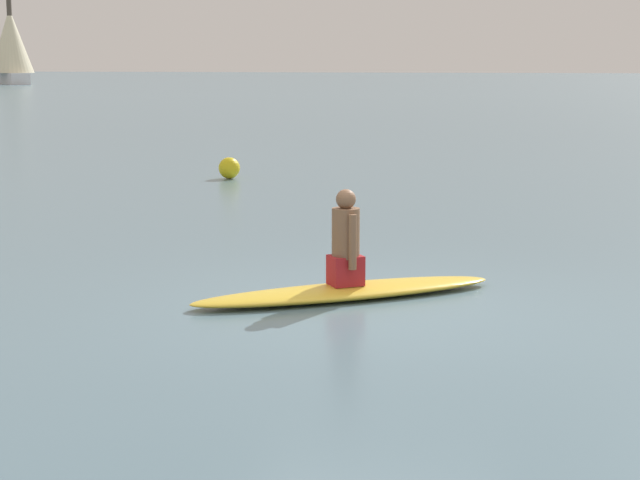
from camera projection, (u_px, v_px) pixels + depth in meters
ground_plane at (369, 309)px, 10.18m from camera, size 400.00×400.00×0.00m
surfboard at (345, 291)px, 10.66m from camera, size 3.02×2.48×0.14m
person_paddler at (346, 242)px, 10.57m from camera, size 0.42×0.40×0.98m
sailboat_center_horizon at (11, 44)px, 106.46m from camera, size 6.28×6.28×8.50m
buoy_marker at (229, 168)px, 21.38m from camera, size 0.44×0.44×0.44m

